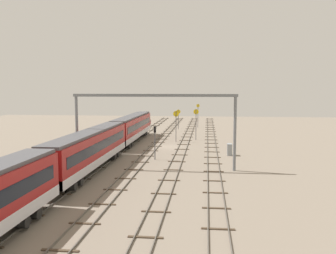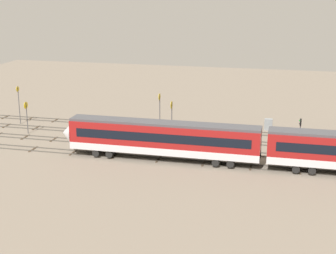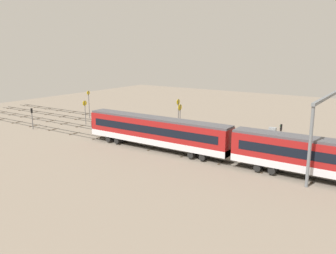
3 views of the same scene
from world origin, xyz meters
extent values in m
plane|color=gray|center=(0.00, 0.00, 0.00)|extent=(137.71, 137.71, 0.00)
cube|color=#59544C|center=(0.00, -8.06, 0.08)|extent=(121.71, 0.07, 0.16)
cube|color=#59544C|center=(0.00, -6.63, 0.08)|extent=(121.71, 0.07, 0.16)
cube|color=#473828|center=(-13.52, -7.34, 0.04)|extent=(0.24, 2.40, 0.08)
cube|color=#473828|center=(-9.02, -7.34, 0.04)|extent=(0.24, 2.40, 0.08)
cube|color=#473828|center=(-4.51, -7.34, 0.04)|extent=(0.24, 2.40, 0.08)
cube|color=#473828|center=(0.00, -7.34, 0.04)|extent=(0.24, 2.40, 0.08)
cube|color=#473828|center=(4.51, -7.34, 0.04)|extent=(0.24, 2.40, 0.08)
cube|color=#473828|center=(9.02, -7.34, 0.04)|extent=(0.24, 2.40, 0.08)
cube|color=#473828|center=(13.52, -7.34, 0.04)|extent=(0.24, 2.40, 0.08)
cube|color=#473828|center=(18.03, -7.34, 0.04)|extent=(0.24, 2.40, 0.08)
cube|color=#473828|center=(22.54, -7.34, 0.04)|extent=(0.24, 2.40, 0.08)
cube|color=#473828|center=(27.05, -7.34, 0.04)|extent=(0.24, 2.40, 0.08)
cube|color=#473828|center=(31.56, -7.34, 0.04)|extent=(0.24, 2.40, 0.08)
cube|color=#473828|center=(36.06, -7.34, 0.04)|extent=(0.24, 2.40, 0.08)
cube|color=#473828|center=(40.57, -7.34, 0.04)|extent=(0.24, 2.40, 0.08)
cube|color=#473828|center=(45.08, -7.34, 0.04)|extent=(0.24, 2.40, 0.08)
cube|color=#473828|center=(49.59, -7.34, 0.04)|extent=(0.24, 2.40, 0.08)
cube|color=#473828|center=(54.09, -7.34, 0.04)|extent=(0.24, 2.40, 0.08)
cube|color=#473828|center=(58.60, -7.34, 0.04)|extent=(0.24, 2.40, 0.08)
cube|color=#59544C|center=(0.00, -3.17, 0.08)|extent=(121.71, 0.07, 0.16)
cube|color=#59544C|center=(0.00, -1.73, 0.08)|extent=(121.71, 0.07, 0.16)
cube|color=#473828|center=(-17.75, -2.45, 0.04)|extent=(0.24, 2.40, 0.08)
cube|color=#473828|center=(-12.68, -2.45, 0.04)|extent=(0.24, 2.40, 0.08)
cube|color=#473828|center=(-7.61, -2.45, 0.04)|extent=(0.24, 2.40, 0.08)
cube|color=#473828|center=(-2.54, -2.45, 0.04)|extent=(0.24, 2.40, 0.08)
cube|color=#473828|center=(2.54, -2.45, 0.04)|extent=(0.24, 2.40, 0.08)
cube|color=#473828|center=(7.61, -2.45, 0.04)|extent=(0.24, 2.40, 0.08)
cube|color=#473828|center=(12.68, -2.45, 0.04)|extent=(0.24, 2.40, 0.08)
cube|color=#473828|center=(17.75, -2.45, 0.04)|extent=(0.24, 2.40, 0.08)
cube|color=#473828|center=(22.82, -2.45, 0.04)|extent=(0.24, 2.40, 0.08)
cube|color=#473828|center=(27.89, -2.45, 0.04)|extent=(0.24, 2.40, 0.08)
cube|color=#473828|center=(32.96, -2.45, 0.04)|extent=(0.24, 2.40, 0.08)
cube|color=#473828|center=(38.04, -2.45, 0.04)|extent=(0.24, 2.40, 0.08)
cube|color=#473828|center=(43.11, -2.45, 0.04)|extent=(0.24, 2.40, 0.08)
cube|color=#473828|center=(48.18, -2.45, 0.04)|extent=(0.24, 2.40, 0.08)
cube|color=#473828|center=(53.25, -2.45, 0.04)|extent=(0.24, 2.40, 0.08)
cube|color=#473828|center=(58.32, -2.45, 0.04)|extent=(0.24, 2.40, 0.08)
cube|color=#59544C|center=(0.00, 1.73, 0.08)|extent=(121.71, 0.07, 0.16)
cube|color=#59544C|center=(0.00, 3.17, 0.08)|extent=(121.71, 0.07, 0.16)
cube|color=#473828|center=(-18.03, 2.45, 0.04)|extent=(0.24, 2.40, 0.08)
cube|color=#473828|center=(-13.52, 2.45, 0.04)|extent=(0.24, 2.40, 0.08)
cube|color=#473828|center=(-9.02, 2.45, 0.04)|extent=(0.24, 2.40, 0.08)
cube|color=#473828|center=(-4.51, 2.45, 0.04)|extent=(0.24, 2.40, 0.08)
cube|color=#473828|center=(0.00, 2.45, 0.04)|extent=(0.24, 2.40, 0.08)
cube|color=#473828|center=(4.51, 2.45, 0.04)|extent=(0.24, 2.40, 0.08)
cube|color=#473828|center=(9.02, 2.45, 0.04)|extent=(0.24, 2.40, 0.08)
cube|color=#473828|center=(13.52, 2.45, 0.04)|extent=(0.24, 2.40, 0.08)
cube|color=#473828|center=(18.03, 2.45, 0.04)|extent=(0.24, 2.40, 0.08)
cube|color=#473828|center=(22.54, 2.45, 0.04)|extent=(0.24, 2.40, 0.08)
cube|color=#473828|center=(27.05, 2.45, 0.04)|extent=(0.24, 2.40, 0.08)
cube|color=#473828|center=(31.56, 2.45, 0.04)|extent=(0.24, 2.40, 0.08)
cube|color=#473828|center=(36.06, 2.45, 0.04)|extent=(0.24, 2.40, 0.08)
cube|color=#473828|center=(40.57, 2.45, 0.04)|extent=(0.24, 2.40, 0.08)
cube|color=#473828|center=(45.08, 2.45, 0.04)|extent=(0.24, 2.40, 0.08)
cube|color=#473828|center=(49.59, 2.45, 0.04)|extent=(0.24, 2.40, 0.08)
cube|color=#473828|center=(54.09, 2.45, 0.04)|extent=(0.24, 2.40, 0.08)
cube|color=#59544C|center=(0.00, 6.63, 0.08)|extent=(121.71, 0.07, 0.16)
cube|color=#59544C|center=(0.00, 8.06, 0.08)|extent=(121.71, 0.07, 0.16)
cube|color=#473828|center=(-17.39, 7.34, 0.04)|extent=(0.24, 2.40, 0.08)
cube|color=#473828|center=(-11.59, 7.34, 0.04)|extent=(0.24, 2.40, 0.08)
cube|color=#473828|center=(-5.80, 7.34, 0.04)|extent=(0.24, 2.40, 0.08)
cube|color=#473828|center=(0.00, 7.34, 0.04)|extent=(0.24, 2.40, 0.08)
cube|color=#473828|center=(5.80, 7.34, 0.04)|extent=(0.24, 2.40, 0.08)
cube|color=#473828|center=(11.59, 7.34, 0.04)|extent=(0.24, 2.40, 0.08)
cube|color=#473828|center=(17.39, 7.34, 0.04)|extent=(0.24, 2.40, 0.08)
cube|color=#473828|center=(23.18, 7.34, 0.04)|extent=(0.24, 2.40, 0.08)
cube|color=#473828|center=(28.98, 7.34, 0.04)|extent=(0.24, 2.40, 0.08)
cube|color=#473828|center=(34.78, 7.34, 0.04)|extent=(0.24, 2.40, 0.08)
cube|color=#473828|center=(40.57, 7.34, 0.04)|extent=(0.24, 2.40, 0.08)
cube|color=#473828|center=(46.37, 7.34, 0.04)|extent=(0.24, 2.40, 0.08)
cube|color=maroon|center=(5.14, 7.34, 2.86)|extent=(24.00, 2.90, 3.60)
cube|color=silver|center=(5.14, 7.34, 1.51)|extent=(24.00, 2.94, 0.90)
cube|color=#4C4C51|center=(5.14, 7.34, 4.81)|extent=(24.00, 2.50, 0.30)
cube|color=black|center=(5.14, 5.88, 3.29)|extent=(22.00, 0.04, 1.10)
cube|color=black|center=(5.14, 8.80, 3.29)|extent=(22.00, 0.04, 1.10)
cylinder|color=black|center=(-3.44, 7.34, 0.61)|extent=(0.90, 2.70, 0.90)
cylinder|color=black|center=(-1.64, 7.34, 0.61)|extent=(0.90, 2.70, 0.90)
cylinder|color=black|center=(11.92, 7.34, 0.61)|extent=(0.90, 2.70, 0.90)
cylinder|color=black|center=(13.72, 7.34, 0.61)|extent=(0.90, 2.70, 0.90)
cube|color=silver|center=(-19.66, 7.34, 1.51)|extent=(24.00, 2.94, 0.90)
cube|color=black|center=(-19.66, 8.80, 3.29)|extent=(22.00, 0.04, 1.10)
cylinder|color=black|center=(-12.88, 7.34, 0.61)|extent=(0.90, 2.70, 0.90)
cylinder|color=black|center=(-11.08, 7.34, 0.61)|extent=(0.90, 2.70, 0.90)
cone|color=silver|center=(17.94, 7.34, 2.68)|extent=(1.60, 3.24, 3.24)
cylinder|color=slate|center=(-17.20, 9.85, 4.48)|extent=(0.36, 0.36, 8.96)
cube|color=slate|center=(-17.20, 0.00, 9.14)|extent=(0.40, 20.30, 0.35)
cylinder|color=#4C4C51|center=(31.53, -4.20, 3.00)|extent=(0.12, 0.12, 5.99)
cylinder|color=yellow|center=(31.57, -4.20, 5.61)|extent=(0.05, 0.84, 0.84)
cube|color=black|center=(31.60, -4.20, 5.61)|extent=(0.02, 0.38, 0.12)
cylinder|color=#4C4C51|center=(5.99, -0.75, 2.87)|extent=(0.12, 0.12, 5.74)
cylinder|color=yellow|center=(6.03, -0.75, 5.26)|extent=(0.05, 1.07, 1.07)
cube|color=black|center=(6.06, -0.75, 5.26)|extent=(0.02, 0.48, 0.12)
cylinder|color=#4C4C51|center=(27.63, 0.52, 2.37)|extent=(0.12, 0.12, 4.75)
cylinder|color=yellow|center=(27.67, 0.52, 4.28)|extent=(0.05, 1.03, 1.03)
cube|color=black|center=(27.70, 0.52, 4.28)|extent=(0.02, 0.46, 0.12)
cylinder|color=#4C4C51|center=(8.68, -4.40, 2.98)|extent=(0.12, 0.12, 5.96)
cylinder|color=yellow|center=(8.72, -4.40, 5.51)|extent=(0.05, 1.01, 1.01)
cube|color=black|center=(8.75, -4.40, 5.51)|extent=(0.02, 0.45, 0.12)
cylinder|color=#4C4C51|center=(32.50, 9.27, 1.55)|extent=(0.14, 0.14, 3.10)
cube|color=black|center=(32.50, 9.27, 3.55)|extent=(0.20, 0.32, 0.90)
sphere|color=red|center=(32.61, 9.27, 3.75)|extent=(0.20, 0.20, 0.20)
sphere|color=#262626|center=(32.61, 9.27, 3.35)|extent=(0.20, 0.20, 0.20)
cylinder|color=#4C4C51|center=(-11.39, 0.74, 1.92)|extent=(0.14, 0.14, 3.83)
cube|color=black|center=(-11.39, 0.74, 4.28)|extent=(0.20, 0.32, 0.90)
sphere|color=green|center=(-11.28, 0.74, 4.48)|extent=(0.20, 0.20, 0.20)
sphere|color=#262626|center=(-11.28, 0.74, 4.09)|extent=(0.20, 0.20, 0.20)
cube|color=gray|center=(-6.89, -9.90, 0.87)|extent=(1.20, 0.71, 1.74)
cube|color=#333333|center=(-6.28, -9.90, 1.13)|extent=(0.02, 0.50, 0.24)
camera|label=1|loc=(-61.09, -6.45, 9.98)|focal=38.71mm
camera|label=2|loc=(-10.05, 66.69, 21.35)|focal=54.99mm
camera|label=3|loc=(-25.15, 48.45, 14.80)|focal=37.69mm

